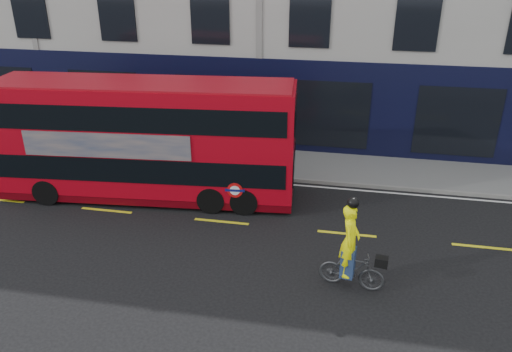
# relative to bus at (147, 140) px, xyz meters

# --- Properties ---
(ground) EXTENTS (120.00, 120.00, 0.00)m
(ground) POSITION_rel_bus_xyz_m (2.93, -2.89, -2.11)
(ground) COLOR black
(ground) RESTS_ON ground
(pavement) EXTENTS (60.00, 3.00, 0.12)m
(pavement) POSITION_rel_bus_xyz_m (2.93, 3.61, -2.05)
(pavement) COLOR slate
(pavement) RESTS_ON ground
(kerb) EXTENTS (60.00, 0.12, 0.13)m
(kerb) POSITION_rel_bus_xyz_m (2.93, 2.11, -2.04)
(kerb) COLOR gray
(kerb) RESTS_ON ground
(road_edge_line) EXTENTS (58.00, 0.10, 0.01)m
(road_edge_line) POSITION_rel_bus_xyz_m (2.93, 1.81, -2.10)
(road_edge_line) COLOR silver
(road_edge_line) RESTS_ON ground
(lane_dashes) EXTENTS (58.00, 0.12, 0.01)m
(lane_dashes) POSITION_rel_bus_xyz_m (2.93, -1.39, -2.10)
(lane_dashes) COLOR yellow
(lane_dashes) RESTS_ON ground
(bus) EXTENTS (10.35, 3.19, 4.11)m
(bus) POSITION_rel_bus_xyz_m (0.00, 0.00, 0.00)
(bus) COLOR #B00714
(bus) RESTS_ON ground
(cyclist) EXTENTS (1.74, 0.77, 2.58)m
(cyclist) POSITION_rel_bus_xyz_m (7.05, -4.05, -1.20)
(cyclist) COLOR #414345
(cyclist) RESTS_ON ground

